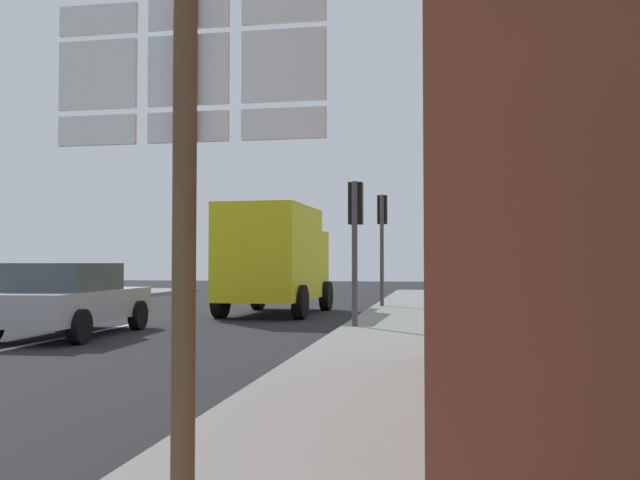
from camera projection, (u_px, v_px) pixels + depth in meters
name	position (u px, v px, depth m)	size (l,w,h in m)	color
ground_plane	(106.00, 330.00, 14.98)	(80.00, 80.00, 0.00)	#232326
sidewalk_right	(412.00, 344.00, 11.84)	(3.18, 44.00, 0.14)	gray
sedan_far	(69.00, 298.00, 13.72)	(2.12, 4.28, 1.47)	#B7BABF
delivery_truck	(275.00, 257.00, 19.49)	(2.63, 5.07, 3.05)	yellow
route_sign_post	(186.00, 173.00, 3.99)	(1.66, 0.14, 3.20)	brown
traffic_light_near_right	(355.00, 221.00, 14.55)	(0.30, 0.49, 3.20)	#47474C
traffic_light_far_right	(382.00, 225.00, 21.32)	(0.30, 0.49, 3.60)	#47474C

